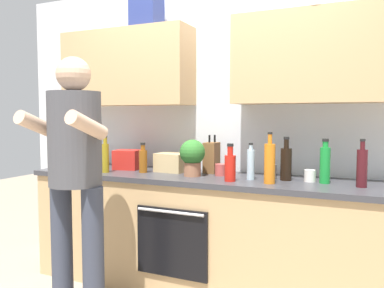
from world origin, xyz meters
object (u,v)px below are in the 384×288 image
at_px(bottle_juice, 270,163).
at_px(bottle_soy, 286,163).
at_px(bottle_hotsauce, 230,166).
at_px(grocery_bag_crisps, 127,160).
at_px(bottle_syrup, 143,160).
at_px(cup_coffee, 310,176).
at_px(potted_herb, 192,156).
at_px(person_standing, 75,167).
at_px(bottle_oil, 105,157).
at_px(mixing_bowl, 93,163).
at_px(bottle_water, 251,164).
at_px(cup_stoneware, 271,172).
at_px(cup_ceramic, 220,170).
at_px(bottle_wine, 362,167).
at_px(bottle_soda, 325,164).
at_px(grocery_bag_bread, 172,162).
at_px(knife_block, 212,158).

height_order(bottle_juice, bottle_soy, bottle_juice).
distance_m(bottle_juice, bottle_soy, 0.20).
distance_m(bottle_hotsauce, grocery_bag_crisps, 1.04).
bearing_deg(bottle_syrup, bottle_juice, -4.75).
bearing_deg(cup_coffee, potted_herb, -173.08).
bearing_deg(person_standing, bottle_soy, 34.64).
relative_size(potted_herb, grocery_bag_crisps, 1.33).
bearing_deg(bottle_oil, mixing_bowl, 144.95).
xyz_separation_m(bottle_juice, bottle_oil, (-1.34, -0.03, -0.01)).
distance_m(bottle_hotsauce, bottle_syrup, 0.79).
bearing_deg(bottle_water, cup_stoneware, 35.24).
relative_size(person_standing, bottle_water, 6.53).
bearing_deg(grocery_bag_crisps, cup_ceramic, -1.04).
distance_m(bottle_wine, cup_stoneware, 0.62).
relative_size(bottle_hotsauce, bottle_syrup, 1.09).
bearing_deg(cup_stoneware, bottle_wine, -8.02).
bearing_deg(person_standing, bottle_soda, 28.97).
distance_m(bottle_hotsauce, cup_stoneware, 0.32).
xyz_separation_m(bottle_hotsauce, grocery_bag_crisps, (-1.01, 0.23, -0.02)).
bearing_deg(bottle_water, person_standing, -141.86).
distance_m(cup_coffee, mixing_bowl, 1.87).
relative_size(person_standing, potted_herb, 6.19).
xyz_separation_m(bottle_water, grocery_bag_bread, (-0.70, 0.13, -0.04)).
height_order(bottle_soy, grocery_bag_bread, bottle_soy).
relative_size(bottle_wine, grocery_bag_bread, 1.27).
bearing_deg(cup_coffee, cup_stoneware, 179.30).
bearing_deg(cup_stoneware, bottle_water, -144.76).
distance_m(bottle_oil, potted_herb, 0.73).
xyz_separation_m(bottle_juice, cup_coffee, (0.24, 0.19, -0.10)).
distance_m(person_standing, bottle_syrup, 0.74).
distance_m(person_standing, bottle_oil, 0.65).
bearing_deg(cup_stoneware, grocery_bag_bread, 177.12).
height_order(bottle_juice, bottle_oil, bottle_juice).
bearing_deg(grocery_bag_crisps, mixing_bowl, -173.84).
height_order(bottle_oil, potted_herb, bottle_oil).
distance_m(bottle_water, cup_coffee, 0.42).
bearing_deg(cup_stoneware, bottle_juice, -79.12).
xyz_separation_m(cup_stoneware, mixing_bowl, (-1.59, -0.02, -0.01)).
relative_size(bottle_water, cup_coffee, 3.19).
bearing_deg(grocery_bag_crisps, cup_coffee, -0.70).
distance_m(mixing_bowl, potted_herb, 1.02).
xyz_separation_m(bottle_wine, bottle_syrup, (-1.63, -0.02, -0.03)).
bearing_deg(mixing_bowl, bottle_syrup, -8.38).
xyz_separation_m(cup_ceramic, mixing_bowl, (-1.20, -0.02, -0.00)).
bearing_deg(knife_block, bottle_syrup, -157.23).
relative_size(cup_coffee, potted_herb, 0.30).
bearing_deg(mixing_bowl, bottle_wine, -1.67).
height_order(bottle_wine, mixing_bowl, bottle_wine).
relative_size(cup_coffee, mixing_bowl, 0.33).
xyz_separation_m(bottle_soy, bottle_water, (-0.24, -0.07, -0.01)).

